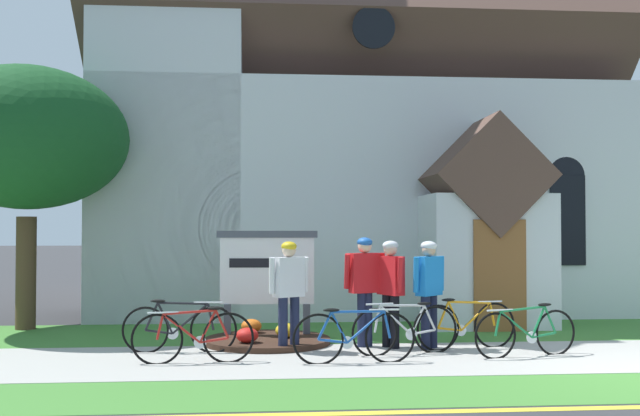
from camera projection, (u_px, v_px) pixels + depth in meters
ground at (548, 333)px, 13.62m from camera, size 140.00×140.00×0.00m
sidewalk_slab at (419, 358)px, 10.96m from camera, size 32.00×2.74×0.01m
grass_verge at (459, 390)px, 8.78m from camera, size 32.00×1.64×0.01m
church_lawn at (386, 332)px, 13.76m from camera, size 24.00×2.89×0.01m
curb_paint_stripe at (484, 410)px, 7.82m from camera, size 28.00×0.16×0.01m
church_building at (332, 122)px, 20.30m from camera, size 12.32×12.65×13.64m
church_sign at (267, 271)px, 12.82m from camera, size 1.76×0.23×1.89m
flower_bed at (266, 339)px, 12.32m from camera, size 2.11×2.11×0.34m
bicycle_white at (466, 325)px, 11.81m from camera, size 1.72×0.43×0.84m
bicycle_black at (354, 337)px, 10.54m from camera, size 1.79×0.13×0.81m
bicycle_orange at (179, 328)px, 11.46m from camera, size 1.79×0.14×0.85m
bicycle_green at (194, 337)px, 10.55m from camera, size 1.75×0.15×0.83m
bicycle_red at (406, 329)px, 11.30m from camera, size 1.72×0.41×0.82m
bicycle_silver at (526, 332)px, 11.10m from camera, size 1.72×0.46×0.81m
cyclist_in_blue_jersey at (365, 282)px, 12.02m from camera, size 0.68×0.35×1.79m
cyclist_in_yellow_jersey at (289, 286)px, 11.61m from camera, size 0.63×0.42×1.73m
cyclist_in_green_jersey at (429, 285)px, 11.83m from camera, size 0.58×0.47×1.73m
cyclist_in_orange_jersey at (391, 285)px, 11.92m from camera, size 0.41×0.76×1.73m
roadside_conifer at (566, 115)px, 20.78m from camera, size 3.60×3.60×7.79m
yard_deciduous_tree at (27, 139)px, 14.21m from camera, size 3.83×3.83×5.06m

